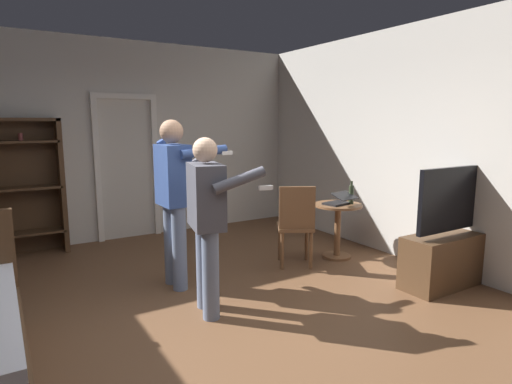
{
  "coord_description": "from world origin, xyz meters",
  "views": [
    {
      "loc": [
        -1.37,
        -3.0,
        1.73
      ],
      "look_at": [
        0.83,
        0.59,
        1.03
      ],
      "focal_mm": 29.77,
      "sensor_mm": 36.0,
      "label": 1
    }
  ],
  "objects": [
    {
      "name": "doorway_frame",
      "position": [
        0.26,
        3.32,
        1.22
      ],
      "size": [
        0.93,
        0.08,
        2.13
      ],
      "color": "white",
      "rests_on": "ground_plane"
    },
    {
      "name": "laptop",
      "position": [
        2.25,
        0.91,
        0.75
      ],
      "size": [
        0.37,
        0.38,
        0.16
      ],
      "color": "black",
      "rests_on": "side_table"
    },
    {
      "name": "bookshelf",
      "position": [
        -1.09,
        3.17,
        0.96
      ],
      "size": [
        0.92,
        0.32,
        1.78
      ],
      "color": "#4C331E",
      "rests_on": "ground_plane"
    },
    {
      "name": "wooden_chair",
      "position": [
        1.6,
        0.95,
        0.54
      ],
      "size": [
        0.57,
        0.57,
        0.99
      ],
      "color": "brown",
      "rests_on": "ground_plane"
    },
    {
      "name": "wall_back",
      "position": [
        0.0,
        3.4,
        1.45
      ],
      "size": [
        6.19,
        0.12,
        2.89
      ],
      "primitive_type": "cube",
      "color": "beige",
      "rests_on": "ground_plane"
    },
    {
      "name": "ground_plane",
      "position": [
        0.0,
        0.0,
        0.0
      ],
      "size": [
        7.34,
        7.34,
        0.0
      ],
      "primitive_type": "plane",
      "color": "brown"
    },
    {
      "name": "bottle_on_table",
      "position": [
        2.41,
        0.87,
        0.82
      ],
      "size": [
        0.06,
        0.06,
        0.29
      ],
      "color": "#323D27",
      "rests_on": "side_table"
    },
    {
      "name": "person_blue_shirt",
      "position": [
        0.18,
        0.35,
        0.92
      ],
      "size": [
        0.62,
        0.71,
        1.6
      ],
      "color": "slate",
      "rests_on": "ground_plane"
    },
    {
      "name": "side_table",
      "position": [
        2.27,
        0.95,
        0.47
      ],
      "size": [
        0.6,
        0.6,
        0.7
      ],
      "color": "brown",
      "rests_on": "ground_plane"
    },
    {
      "name": "wall_right",
      "position": [
        3.03,
        0.0,
        1.45
      ],
      "size": [
        0.12,
        6.91,
        2.89
      ],
      "primitive_type": "cube",
      "color": "beige",
      "rests_on": "ground_plane"
    },
    {
      "name": "person_striped_shirt",
      "position": [
        0.16,
        1.11,
        1.01
      ],
      "size": [
        0.7,
        0.54,
        1.75
      ],
      "color": "slate",
      "rests_on": "ground_plane"
    },
    {
      "name": "tv_flatscreen",
      "position": [
        2.67,
        -0.37,
        0.37
      ],
      "size": [
        1.18,
        0.4,
        1.27
      ],
      "color": "#4C331E",
      "rests_on": "ground_plane"
    }
  ]
}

